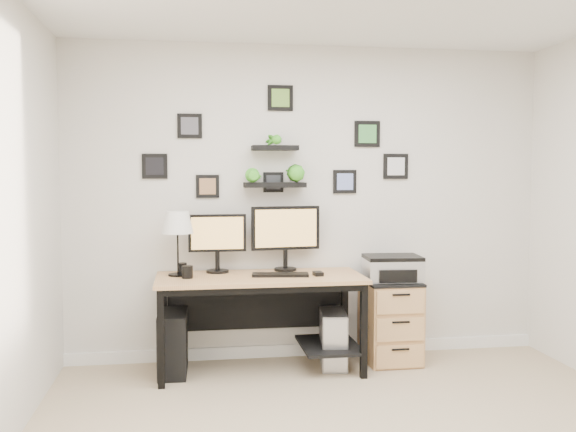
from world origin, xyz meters
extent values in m
plane|color=silver|center=(0.00, 2.00, 1.30)|extent=(4.00, 0.00, 4.00)
cube|color=white|center=(0.00, 1.99, 0.05)|extent=(4.00, 0.03, 0.10)
cube|color=tan|center=(-0.45, 1.63, 0.73)|extent=(1.60, 0.70, 0.03)
cube|color=black|center=(-0.45, 1.63, 0.69)|extent=(1.54, 0.64, 0.05)
cube|color=black|center=(-0.45, 1.96, 0.46)|extent=(1.44, 0.02, 0.41)
cube|color=black|center=(0.10, 1.63, 0.18)|extent=(0.45, 0.63, 0.03)
cube|color=black|center=(-1.20, 1.33, 0.36)|extent=(0.05, 0.05, 0.72)
cube|color=black|center=(-1.20, 1.93, 0.36)|extent=(0.05, 0.05, 0.72)
cube|color=black|center=(0.30, 1.33, 0.36)|extent=(0.05, 0.05, 0.72)
cube|color=black|center=(0.30, 1.93, 0.36)|extent=(0.05, 0.05, 0.72)
cylinder|color=black|center=(-0.77, 1.85, 0.76)|extent=(0.18, 0.18, 0.02)
cylinder|color=black|center=(-0.77, 1.85, 0.84)|extent=(0.04, 0.04, 0.16)
cube|color=black|center=(-0.77, 1.84, 1.07)|extent=(0.46, 0.03, 0.30)
cube|color=tan|center=(-0.77, 1.82, 1.07)|extent=(0.41, 0.01, 0.26)
cylinder|color=black|center=(-0.22, 1.87, 0.76)|extent=(0.20, 0.20, 0.02)
cylinder|color=black|center=(-0.22, 1.87, 0.84)|extent=(0.04, 0.04, 0.16)
cube|color=black|center=(-0.22, 1.86, 1.10)|extent=(0.57, 0.09, 0.36)
cube|color=tan|center=(-0.22, 1.84, 1.10)|extent=(0.51, 0.06, 0.31)
cube|color=black|center=(-0.30, 1.60, 0.76)|extent=(0.45, 0.19, 0.02)
cube|color=black|center=(-0.01, 1.58, 0.77)|extent=(0.07, 0.11, 0.03)
cylinder|color=black|center=(-1.08, 1.74, 0.76)|extent=(0.15, 0.15, 0.01)
cylinder|color=black|center=(-1.08, 1.74, 0.99)|extent=(0.01, 0.01, 0.45)
cone|color=white|center=(-1.08, 1.74, 1.17)|extent=(0.25, 0.25, 0.17)
cylinder|color=black|center=(-1.01, 1.60, 0.80)|extent=(0.08, 0.08, 0.09)
cylinder|color=black|center=(-1.05, 1.79, 0.80)|extent=(0.07, 0.07, 0.09)
cube|color=black|center=(-1.13, 1.67, 0.24)|extent=(0.23, 0.49, 0.48)
cube|color=gray|center=(0.14, 1.67, 0.22)|extent=(0.26, 0.47, 0.44)
cube|color=silver|center=(0.11, 1.45, 0.22)|extent=(0.18, 0.03, 0.41)
cube|color=tan|center=(0.63, 1.73, 0.33)|extent=(0.42, 0.50, 0.65)
cube|color=black|center=(0.63, 1.73, 0.66)|extent=(0.43, 0.51, 0.02)
cube|color=tan|center=(0.63, 1.47, 0.11)|extent=(0.39, 0.02, 0.18)
cylinder|color=black|center=(0.63, 1.46, 0.17)|extent=(0.14, 0.02, 0.02)
cube|color=tan|center=(0.63, 1.47, 0.33)|extent=(0.39, 0.02, 0.18)
cylinder|color=black|center=(0.63, 1.46, 0.39)|extent=(0.14, 0.02, 0.02)
cube|color=tan|center=(0.63, 1.47, 0.54)|extent=(0.39, 0.02, 0.18)
cylinder|color=black|center=(0.63, 1.46, 0.60)|extent=(0.14, 0.02, 0.02)
cube|color=silver|center=(0.64, 1.72, 0.76)|extent=(0.47, 0.37, 0.17)
cube|color=black|center=(0.64, 1.72, 0.86)|extent=(0.47, 0.37, 0.03)
cube|color=black|center=(0.63, 1.54, 0.73)|extent=(0.30, 0.04, 0.10)
cube|color=black|center=(-0.30, 1.91, 1.45)|extent=(0.50, 0.18, 0.04)
cube|color=black|center=(-0.30, 1.90, 1.75)|extent=(0.38, 0.15, 0.04)
imported|color=green|center=(-0.47, 1.91, 1.60)|extent=(0.15, 0.12, 0.27)
imported|color=green|center=(-0.13, 1.91, 1.60)|extent=(0.15, 0.15, 0.27)
imported|color=green|center=(-0.30, 1.90, 1.90)|extent=(0.13, 0.09, 0.25)
cube|color=black|center=(-0.84, 1.99, 1.44)|extent=(0.19, 0.02, 0.19)
cube|color=#926743|center=(-0.84, 1.98, 1.44)|extent=(0.13, 0.00, 0.13)
cube|color=black|center=(-0.98, 1.99, 1.93)|extent=(0.20, 0.02, 0.20)
cube|color=#47464D|center=(-0.98, 1.98, 1.93)|extent=(0.14, 0.00, 0.14)
cube|color=black|center=(0.31, 1.99, 1.47)|extent=(0.20, 0.02, 0.20)
cube|color=#7183C6|center=(0.31, 1.98, 1.47)|extent=(0.14, 0.00, 0.14)
cube|color=black|center=(-0.24, 1.99, 2.16)|extent=(0.21, 0.02, 0.21)
cube|color=#609531|center=(-0.24, 1.98, 2.16)|extent=(0.15, 0.00, 0.15)
cube|color=black|center=(-1.26, 1.99, 1.60)|extent=(0.20, 0.02, 0.20)
cube|color=black|center=(-1.26, 1.98, 1.60)|extent=(0.14, 0.00, 0.14)
cube|color=black|center=(0.50, 1.99, 1.87)|extent=(0.22, 0.02, 0.22)
cube|color=#419044|center=(0.50, 1.98, 1.87)|extent=(0.15, 0.00, 0.15)
cube|color=black|center=(0.75, 1.99, 1.60)|extent=(0.21, 0.02, 0.21)
cube|color=silver|center=(0.75, 1.98, 1.60)|extent=(0.15, 0.00, 0.15)
cube|color=black|center=(-0.30, 1.99, 1.47)|extent=(0.17, 0.02, 0.17)
cube|color=#292A2E|center=(-0.30, 1.98, 1.47)|extent=(0.12, 0.00, 0.12)
camera|label=1|loc=(-0.99, -3.27, 1.56)|focal=40.00mm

